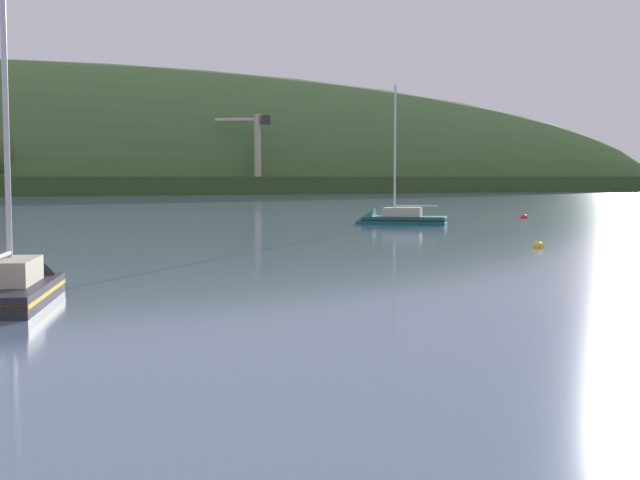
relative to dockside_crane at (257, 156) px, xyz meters
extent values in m
cube|color=#314A21|center=(-46.59, 12.60, -7.37)|extent=(486.39, 63.72, 4.30)
ellipsoid|color=#476B38|center=(-39.98, 28.56, -9.52)|extent=(389.98, 72.28, 67.97)
cube|color=#4C4C51|center=(0.26, -0.13, -8.52)|extent=(5.19, 5.19, 2.00)
cylinder|color=#BCB293|center=(0.26, -0.13, 1.34)|extent=(1.77, 1.77, 17.71)
cylinder|color=#BCB293|center=(-3.97, 1.89, 8.78)|extent=(11.01, 5.92, 0.97)
cube|color=#333338|center=(2.17, -1.03, 8.78)|extent=(2.76, 3.05, 2.13)
cube|color=#232328|center=(-57.27, -172.44, -9.45)|extent=(4.17, 7.10, 1.26)
cone|color=#232328|center=(-56.56, -169.19, -9.45)|extent=(2.99, 2.20, 2.70)
cube|color=gold|center=(-57.27, -172.44, -9.13)|extent=(4.20, 7.11, 0.14)
cube|color=#BCB299|center=(-57.24, -172.28, -8.40)|extent=(2.51, 3.34, 0.83)
cylinder|color=silver|center=(-57.10, -171.63, -3.72)|extent=(0.20, 0.20, 10.19)
cube|color=#0F564C|center=(-24.01, -134.08, -9.39)|extent=(7.69, 6.45, 1.22)
cone|color=#0F564C|center=(-27.06, -132.04, -9.39)|extent=(3.05, 3.30, 2.74)
cube|color=black|center=(-24.01, -134.08, -9.11)|extent=(7.71, 6.48, 0.15)
cube|color=#BCB299|center=(-24.16, -133.98, -8.39)|extent=(3.83, 3.45, 0.78)
cylinder|color=silver|center=(-24.77, -133.57, -2.93)|extent=(0.20, 0.20, 11.69)
cylinder|color=silver|center=(-23.17, -134.64, -7.85)|extent=(3.29, 2.27, 0.16)
sphere|color=red|center=(-7.35, -127.85, -9.52)|extent=(0.78, 0.78, 0.78)
cylinder|color=black|center=(-7.35, -127.85, -9.09)|extent=(0.04, 0.04, 0.08)
sphere|color=yellow|center=(-27.09, -159.05, -9.52)|extent=(0.71, 0.71, 0.71)
cylinder|color=black|center=(-27.09, -159.05, -9.12)|extent=(0.04, 0.04, 0.08)
camera|label=1|loc=(-56.93, -202.25, -5.24)|focal=47.28mm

